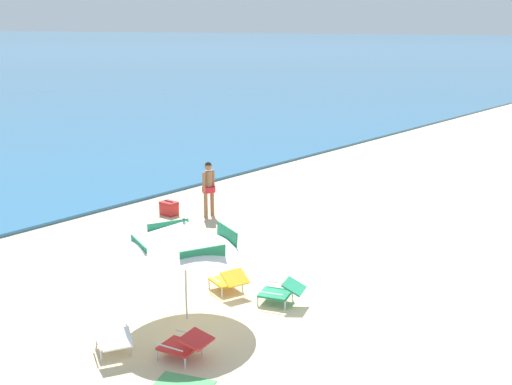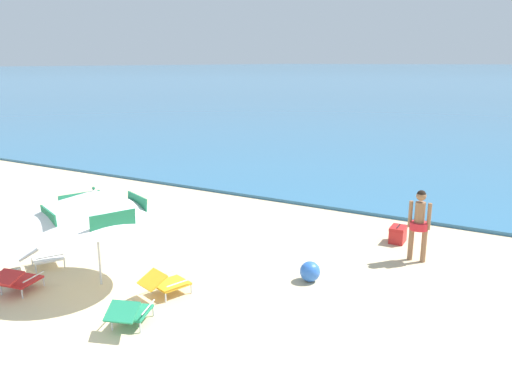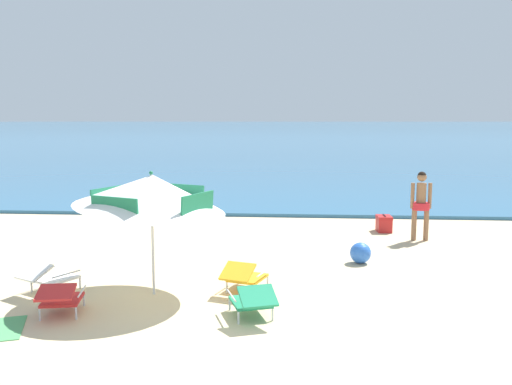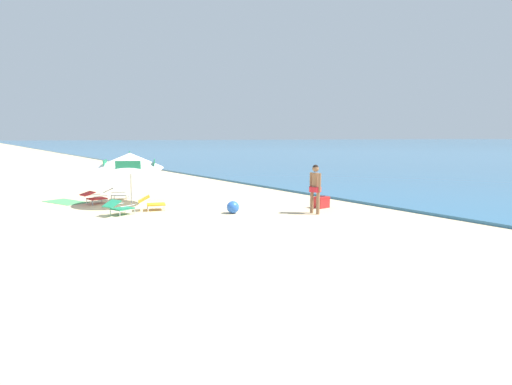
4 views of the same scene
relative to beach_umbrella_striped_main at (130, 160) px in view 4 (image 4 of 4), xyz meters
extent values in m
plane|color=#D1BA8E|center=(2.68, -3.14, -1.66)|extent=(800.00, 800.00, 0.00)
cylinder|color=silver|center=(0.00, 0.00, -0.70)|extent=(0.04, 0.04, 1.93)
cone|color=white|center=(0.00, 0.00, 0.00)|extent=(2.81, 2.78, 0.78)
cube|color=#1E724C|center=(0.33, 0.79, -0.12)|extent=(0.80, 0.37, 0.30)
cube|color=#1E724C|center=(-0.79, 0.33, -0.12)|extent=(0.37, 0.80, 0.30)
cube|color=#1E724C|center=(-0.33, -0.79, -0.12)|extent=(0.80, 0.37, 0.30)
cube|color=#1E724C|center=(0.79, -0.33, -0.12)|extent=(0.37, 0.80, 0.30)
sphere|color=#1E724C|center=(0.00, 0.00, 0.30)|extent=(0.06, 0.06, 0.06)
cube|color=#1E7F56|center=(1.64, -0.84, -1.46)|extent=(0.69, 0.74, 0.04)
cube|color=#1E7F56|center=(1.77, -1.21, -1.25)|extent=(0.60, 0.54, 0.21)
cylinder|color=silver|center=(1.31, -0.65, -1.57)|extent=(0.03, 0.03, 0.18)
cylinder|color=silver|center=(1.77, -0.49, -1.57)|extent=(0.03, 0.03, 0.18)
cylinder|color=silver|center=(1.50, -1.19, -1.57)|extent=(0.03, 0.03, 0.18)
cylinder|color=silver|center=(1.96, -1.03, -1.57)|extent=(0.03, 0.03, 0.18)
cylinder|color=silver|center=(1.37, -0.93, -1.34)|extent=(0.20, 0.52, 0.02)
cylinder|color=silver|center=(1.90, -0.75, -1.34)|extent=(0.20, 0.52, 0.02)
cube|color=gold|center=(1.48, 0.36, -1.46)|extent=(0.68, 0.73, 0.04)
cube|color=gold|center=(1.36, -0.02, -1.26)|extent=(0.59, 0.52, 0.23)
cylinder|color=silver|center=(1.34, 0.71, -1.57)|extent=(0.03, 0.03, 0.18)
cylinder|color=silver|center=(1.80, 0.56, -1.57)|extent=(0.03, 0.03, 0.18)
cylinder|color=silver|center=(1.16, 0.17, -1.57)|extent=(0.03, 0.03, 0.18)
cylinder|color=silver|center=(1.63, 0.01, -1.57)|extent=(0.03, 0.03, 0.18)
cylinder|color=silver|center=(1.21, 0.45, -1.34)|extent=(0.19, 0.52, 0.02)
cylinder|color=silver|center=(1.75, 0.28, -1.34)|extent=(0.19, 0.52, 0.02)
cube|color=white|center=(-1.66, 0.07, -1.46)|extent=(0.74, 0.78, 0.04)
cube|color=white|center=(-1.85, -0.27, -1.25)|extent=(0.62, 0.58, 0.21)
cylinder|color=silver|center=(-1.74, 0.44, -1.57)|extent=(0.03, 0.03, 0.18)
cylinder|color=silver|center=(-1.31, 0.21, -1.57)|extent=(0.03, 0.03, 0.18)
cylinder|color=silver|center=(-2.01, -0.06, -1.57)|extent=(0.03, 0.03, 0.18)
cylinder|color=silver|center=(-1.58, -0.29, -1.57)|extent=(0.03, 0.03, 0.18)
cylinder|color=silver|center=(-1.91, 0.21, -1.34)|extent=(0.28, 0.49, 0.02)
cylinder|color=silver|center=(-1.42, -0.06, -1.34)|extent=(0.28, 0.49, 0.02)
cube|color=red|center=(-1.09, -0.96, -1.46)|extent=(0.63, 0.69, 0.04)
cube|color=red|center=(-1.02, -1.30, -1.24)|extent=(0.57, 0.50, 0.14)
cylinder|color=silver|center=(-1.39, -0.72, -1.57)|extent=(0.03, 0.03, 0.18)
cylinder|color=silver|center=(-0.91, -0.63, -1.57)|extent=(0.03, 0.03, 0.18)
cylinder|color=silver|center=(-1.28, -1.28, -1.57)|extent=(0.03, 0.03, 0.18)
cylinder|color=silver|center=(-0.80, -1.19, -1.57)|extent=(0.03, 0.03, 0.18)
cylinder|color=silver|center=(-1.37, -1.01, -1.34)|extent=(0.13, 0.53, 0.02)
cylinder|color=silver|center=(-0.82, -0.90, -1.34)|extent=(0.13, 0.53, 0.02)
cylinder|color=#8C6042|center=(5.27, 4.37, -1.27)|extent=(0.12, 0.12, 0.79)
cylinder|color=#8C6042|center=(4.99, 4.36, -1.27)|extent=(0.12, 0.12, 0.79)
cylinder|color=red|center=(5.13, 4.37, -0.85)|extent=(0.39, 0.39, 0.16)
cylinder|color=#8C6042|center=(5.13, 4.37, -0.59)|extent=(0.22, 0.22, 0.56)
cylinder|color=#8C6042|center=(5.33, 4.37, -0.61)|extent=(0.09, 0.09, 0.59)
cylinder|color=#8C6042|center=(4.93, 4.36, -0.61)|extent=(0.09, 0.09, 0.59)
sphere|color=#8C6042|center=(5.13, 4.37, -0.18)|extent=(0.21, 0.21, 0.21)
sphere|color=black|center=(5.13, 4.37, -0.15)|extent=(0.20, 0.20, 0.20)
cube|color=red|center=(4.46, 5.35, -1.50)|extent=(0.35, 0.49, 0.32)
cube|color=red|center=(4.46, 5.35, -1.30)|extent=(0.37, 0.51, 0.08)
cylinder|color=black|center=(4.46, 5.35, -1.25)|extent=(0.03, 0.34, 0.02)
sphere|color=blue|center=(3.53, 2.20, -1.46)|extent=(0.41, 0.41, 0.41)
cube|color=#4C9E5B|center=(-2.23, -1.85, -1.66)|extent=(2.00, 1.48, 0.01)
camera|label=1|loc=(-7.60, -8.07, 3.70)|focal=44.53mm
camera|label=2|loc=(7.30, -6.53, 2.62)|focal=35.65mm
camera|label=3|loc=(2.30, -8.36, 1.12)|focal=38.39mm
camera|label=4|loc=(14.61, -4.75, 0.81)|focal=28.20mm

